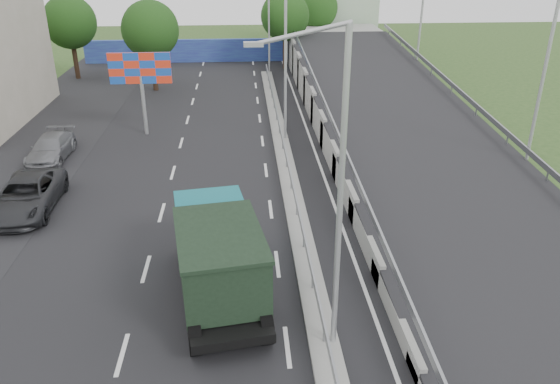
{
  "coord_description": "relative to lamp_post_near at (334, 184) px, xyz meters",
  "views": [
    {
      "loc": [
        -2.41,
        -7.93,
        12.09
      ],
      "look_at": [
        -0.93,
        13.3,
        2.2
      ],
      "focal_mm": 35.0,
      "sensor_mm": 36.0,
      "label": 1
    }
  ],
  "objects": [
    {
      "name": "road_surface",
      "position": [
        -3.11,
        14.0,
        -5.81
      ],
      "size": [
        26.0,
        90.0,
        0.04
      ],
      "primitive_type": "cube",
      "color": "black",
      "rests_on": "ground"
    },
    {
      "name": "median",
      "position": [
        -0.11,
        18.0,
        -5.71
      ],
      "size": [
        1.0,
        44.0,
        0.2
      ],
      "primitive_type": "cube",
      "color": "gray",
      "rests_on": "ground"
    },
    {
      "name": "overpass_ramp",
      "position": [
        7.39,
        18.0,
        -4.06
      ],
      "size": [
        10.0,
        50.0,
        3.5
      ],
      "color": "gray",
      "rests_on": "ground"
    },
    {
      "name": "median_guardrail",
      "position": [
        -0.11,
        18.0,
        -5.06
      ],
      "size": [
        0.09,
        44.0,
        0.71
      ],
      "color": "gray",
      "rests_on": "median"
    },
    {
      "name": "lamp_post_near",
      "position": [
        0.0,
        0.0,
        0.0
      ],
      "size": [
        2.74,
        0.18,
        10.08
      ],
      "color": "#B2B5B7",
      "rests_on": "median"
    },
    {
      "name": "lamp_post_mid",
      "position": [
        0.0,
        20.0,
        0.0
      ],
      "size": [
        2.74,
        0.18,
        10.08
      ],
      "color": "#B2B5B7",
      "rests_on": "median"
    },
    {
      "name": "lamp_post_far",
      "position": [
        0.0,
        40.0,
        0.0
      ],
      "size": [
        2.74,
        0.18,
        10.08
      ],
      "color": "#B2B5B7",
      "rests_on": "median"
    },
    {
      "name": "blue_wall",
      "position": [
        -4.11,
        46.0,
        -4.61
      ],
      "size": [
        30.0,
        0.5,
        2.4
      ],
      "primitive_type": "cube",
      "color": "#2C2894",
      "rests_on": "ground"
    },
    {
      "name": "church",
      "position": [
        9.89,
        54.0,
        -0.5
      ],
      "size": [
        7.0,
        7.0,
        13.8
      ],
      "color": "#B2CCAD",
      "rests_on": "ground"
    },
    {
      "name": "billboard",
      "position": [
        -9.11,
        22.0,
        -1.62
      ],
      "size": [
        4.0,
        0.24,
        5.5
      ],
      "color": "#B2B5B7",
      "rests_on": "ground"
    },
    {
      "name": "tree_left_mid",
      "position": [
        -10.11,
        34.0,
        -0.63
      ],
      "size": [
        4.8,
        4.8,
        7.6
      ],
      "color": "black",
      "rests_on": "ground"
    },
    {
      "name": "tree_median_far",
      "position": [
        1.89,
        42.0,
        -0.63
      ],
      "size": [
        4.8,
        4.8,
        7.6
      ],
      "color": "black",
      "rests_on": "ground"
    },
    {
      "name": "tree_left_far",
      "position": [
        -18.11,
        39.0,
        -0.63
      ],
      "size": [
        4.8,
        4.8,
        7.6
      ],
      "color": "black",
      "rests_on": "ground"
    },
    {
      "name": "tree_ramp_far",
      "position": [
        5.89,
        49.0,
        -0.63
      ],
      "size": [
        4.8,
        4.8,
        7.6
      ],
      "color": "black",
      "rests_on": "ground"
    },
    {
      "name": "dump_truck",
      "position": [
        -3.58,
        3.01,
        -4.03
      ],
      "size": [
        3.75,
        7.61,
        3.21
      ],
      "rotation": [
        0.0,
        0.0,
        0.16
      ],
      "color": "black",
      "rests_on": "ground"
    },
    {
      "name": "parked_car_c",
      "position": [
        -13.11,
        10.78,
        -5.0
      ],
      "size": [
        2.86,
        5.89,
        1.61
      ],
      "primitive_type": "imported",
      "rotation": [
        0.0,
        0.0,
        0.03
      ],
      "color": "#2A2B2E",
      "rests_on": "ground"
    },
    {
      "name": "parked_car_d",
      "position": [
        -14.08,
        17.68,
        -5.09
      ],
      "size": [
        2.05,
        4.97,
        1.44
      ],
      "primitive_type": "imported",
      "rotation": [
        0.0,
        0.0,
        -0.01
      ],
      "color": "slate",
      "rests_on": "ground"
    }
  ]
}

